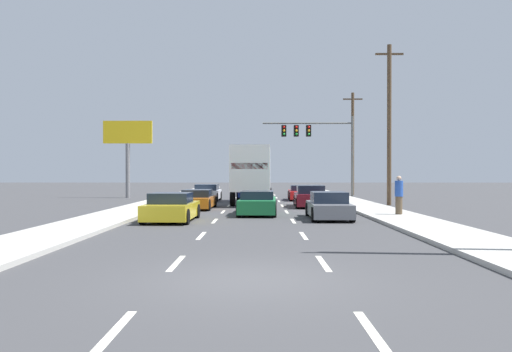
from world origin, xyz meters
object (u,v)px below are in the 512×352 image
at_px(box_truck, 252,172).
at_px(car_white, 207,193).
at_px(car_green, 258,203).
at_px(utility_pole_far, 353,142).
at_px(car_orange, 197,200).
at_px(car_red, 301,193).
at_px(car_maroon, 310,197).
at_px(roadside_billboard, 128,143).
at_px(car_yellow, 172,208).
at_px(pedestrian_near_corner, 399,195).
at_px(traffic_signal_mast, 311,136).
at_px(car_gray, 329,207).
at_px(utility_pole_mid, 389,123).

bearing_deg(box_truck, car_white, 133.58).
relative_size(car_green, utility_pole_far, 0.48).
relative_size(car_white, car_orange, 0.98).
height_order(car_red, car_maroon, car_maroon).
bearing_deg(car_white, roadside_billboard, 149.39).
height_order(car_white, car_yellow, car_yellow).
distance_m(car_white, car_yellow, 15.58).
bearing_deg(utility_pole_far, car_green, -112.35).
distance_m(car_yellow, pedestrian_near_corner, 10.56).
distance_m(car_red, pedestrian_near_corner, 14.88).
xyz_separation_m(car_maroon, traffic_signal_mast, (1.32, 11.74, 4.57)).
height_order(car_orange, traffic_signal_mast, traffic_signal_mast).
bearing_deg(utility_pole_far, traffic_signal_mast, -134.79).
height_order(car_green, car_gray, car_gray).
xyz_separation_m(car_red, utility_pole_far, (5.60, 8.56, 4.39)).
bearing_deg(utility_pole_mid, pedestrian_near_corner, -101.83).
height_order(utility_pole_mid, roadside_billboard, utility_pole_mid).
bearing_deg(roadside_billboard, car_green, -56.32).
bearing_deg(box_truck, utility_pole_mid, -9.26).
bearing_deg(car_white, traffic_signal_mast, 31.17).
distance_m(car_white, pedestrian_near_corner, 17.20).
distance_m(car_yellow, utility_pole_mid, 16.79).
bearing_deg(utility_pole_mid, box_truck, 170.74).
relative_size(utility_pole_mid, pedestrian_near_corner, 5.72).
distance_m(car_yellow, utility_pole_far, 28.30).
xyz_separation_m(car_maroon, utility_pole_mid, (5.26, 1.66, 4.69)).
distance_m(car_yellow, car_red, 17.83).
bearing_deg(car_orange, utility_pole_mid, 15.13).
distance_m(car_green, car_maroon, 6.27).
bearing_deg(pedestrian_near_corner, car_white, 127.46).
relative_size(car_white, car_yellow, 1.03).
xyz_separation_m(car_orange, car_yellow, (-0.22, -7.31, 0.05)).
height_order(utility_pole_mid, utility_pole_far, utility_pole_mid).
xyz_separation_m(car_gray, utility_pole_mid, (5.23, 9.48, 4.75)).
bearing_deg(car_gray, utility_pole_far, 76.78).
relative_size(car_white, box_truck, 0.46).
relative_size(car_white, car_maroon, 0.94).
distance_m(box_truck, traffic_signal_mast, 10.38).
bearing_deg(car_white, car_orange, -87.90).
distance_m(utility_pole_mid, pedestrian_near_corner, 9.77).
xyz_separation_m(car_green, utility_pole_far, (8.84, 21.50, 4.37)).
distance_m(box_truck, car_red, 5.95).
bearing_deg(car_maroon, utility_pole_mid, 17.55).
relative_size(box_truck, utility_pole_far, 0.95).
height_order(car_maroon, traffic_signal_mast, traffic_signal_mast).
bearing_deg(pedestrian_near_corner, car_yellow, -169.41).
relative_size(car_orange, car_gray, 1.02).
bearing_deg(car_gray, utility_pole_mid, 61.12).
relative_size(car_yellow, roadside_billboard, 0.63).
bearing_deg(car_yellow, box_truck, 74.42).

